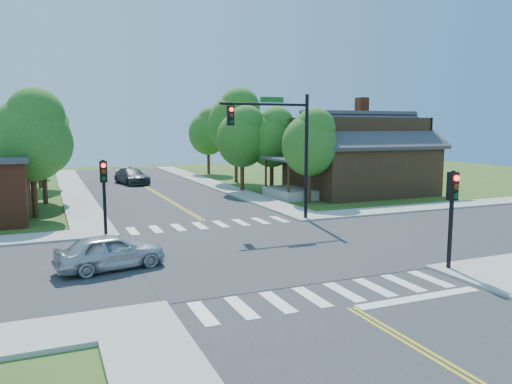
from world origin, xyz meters
name	(u,v)px	position (x,y,z in m)	size (l,w,h in m)	color
ground	(254,251)	(0.00, 0.00, 0.00)	(100.00, 100.00, 0.00)	#39551A
road_ns	(254,251)	(0.00, 0.00, 0.02)	(10.00, 90.00, 0.04)	#2D2D30
road_ew	(254,251)	(0.00, 0.00, 0.03)	(90.00, 10.00, 0.04)	#2D2D30
intersection_patch	(254,251)	(0.00, 0.00, 0.00)	(10.20, 10.20, 0.06)	#2D2D30
sidewalk_ne	(354,190)	(15.82, 15.82, 0.07)	(40.00, 40.00, 0.14)	#9E9B93
crosswalk_north	(210,225)	(0.00, 6.20, 0.05)	(8.85, 2.00, 0.01)	white
crosswalk_south	(328,294)	(0.00, -6.20, 0.05)	(8.85, 2.00, 0.01)	white
centerline	(254,250)	(0.00, 0.00, 0.05)	(0.30, 90.00, 0.01)	gold
stop_bar	(419,299)	(2.50, -7.60, 0.00)	(4.60, 0.45, 0.09)	white
signal_mast_ne	(280,136)	(3.91, 5.59, 4.85)	(5.30, 0.42, 7.20)	black
signal_pole_se	(452,201)	(5.60, -5.62, 2.66)	(0.34, 0.42, 3.80)	black
signal_pole_nw	(104,183)	(-5.60, 5.58, 2.66)	(0.34, 0.42, 3.80)	black
house_ne	(359,152)	(15.11, 14.23, 3.33)	(13.05, 8.80, 7.11)	#352512
tree_e_a	(311,141)	(9.11, 11.38, 4.39)	(3.94, 3.75, 6.70)	#382314
tree_e_b	(273,136)	(9.32, 18.17, 4.62)	(4.15, 3.94, 7.05)	#382314
tree_e_c	(237,120)	(8.95, 25.61, 5.96)	(5.35, 5.09, 9.10)	#382314
tree_e_d	(209,130)	(9.12, 35.00, 4.95)	(4.45, 4.22, 7.56)	#382314
tree_w_a	(32,133)	(-8.79, 12.55, 5.02)	(4.51, 4.28, 7.67)	#382314
tree_w_b	(31,128)	(-9.01, 20.11, 5.26)	(4.72, 4.49, 8.03)	#382314
tree_w_c	(38,125)	(-8.61, 27.85, 5.52)	(4.96, 4.71, 8.43)	#382314
tree_w_d	(37,140)	(-8.88, 37.19, 3.96)	(3.56, 3.38, 6.06)	#382314
tree_house	(243,135)	(6.92, 18.81, 4.68)	(4.20, 3.99, 7.14)	#382314
tree_bldg	(43,138)	(-8.22, 18.24, 4.58)	(4.12, 3.91, 7.00)	#382314
car_silver	(110,252)	(-6.08, -0.51, 0.69)	(4.26, 2.32, 1.37)	silver
car_dgrey	(132,176)	(-0.79, 27.75, 0.74)	(3.07, 5.42, 1.48)	#34373A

